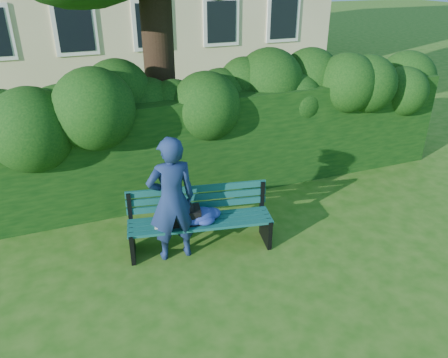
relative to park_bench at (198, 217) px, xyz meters
name	(u,v)px	position (x,y,z in m)	size (l,w,h in m)	color
ground	(239,255)	(0.48, -0.42, -0.50)	(80.00, 80.00, 0.00)	#225811
hedge	(191,144)	(0.48, 1.78, 0.40)	(10.00, 1.00, 1.80)	black
park_bench	(198,217)	(0.00, 0.00, 0.00)	(2.13, 0.93, 0.89)	#0E4748
man_reading	(172,200)	(-0.38, -0.08, 0.41)	(0.66, 0.44, 1.82)	navy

